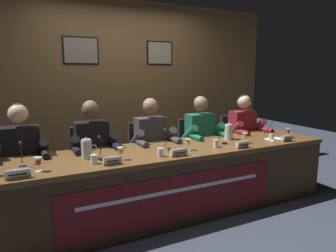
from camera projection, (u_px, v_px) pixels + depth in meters
The scene contains 35 objects.
ground_plane at pixel (168, 211), 3.43m from camera, with size 12.00×12.00×0.00m, color #383D4C.
wall_back_panelled at pixel (122, 89), 4.59m from camera, with size 5.10×0.14×2.60m.
conference_table at pixel (173, 171), 3.24m from camera, with size 3.90×0.86×0.73m.
chair_far_left at pixel (23, 176), 3.26m from camera, with size 0.44×0.45×0.92m.
panelist_far_left at pixel (22, 155), 3.04m from camera, with size 0.51×0.48×1.25m.
nameplate_far_left at pixel (18, 174), 2.36m from camera, with size 0.19×0.06×0.08m.
juice_glass_far_left at pixel (38, 162), 2.52m from camera, with size 0.06×0.06×0.12m.
microphone_far_left at pixel (22, 159), 2.64m from camera, with size 0.06×0.17×0.22m.
chair_left at pixel (91, 167), 3.58m from camera, with size 0.44×0.45×0.92m.
panelist_left at pixel (93, 148), 3.35m from camera, with size 0.51×0.48×1.25m.
nameplate_left at pixel (112, 160), 2.72m from camera, with size 0.17×0.06×0.08m.
juice_glass_left at pixel (120, 151), 2.86m from camera, with size 0.06×0.06×0.12m.
water_cup_left at pixel (94, 160), 2.74m from camera, with size 0.06×0.06×0.08m.
microphone_left at pixel (102, 152), 2.88m from camera, with size 0.06×0.17×0.22m.
chair_center at pixel (147, 159), 3.89m from camera, with size 0.44×0.45×0.92m.
panelist_center at pixel (153, 141), 3.67m from camera, with size 0.51×0.48×1.25m.
nameplate_center at pixel (179, 152), 3.00m from camera, with size 0.18×0.06×0.08m.
juice_glass_center at pixel (188, 142), 3.21m from camera, with size 0.06×0.06×0.12m.
water_cup_center at pixel (160, 153), 2.98m from camera, with size 0.06×0.06×0.08m.
microphone_center at pixel (168, 143), 3.25m from camera, with size 0.06×0.17×0.22m.
chair_right at pixel (195, 153), 4.21m from camera, with size 0.44×0.45×0.92m.
panelist_right at pixel (203, 136), 3.98m from camera, with size 0.51×0.48×1.25m.
nameplate_right at pixel (243, 144), 3.32m from camera, with size 0.16×0.06×0.08m.
juice_glass_right at pixel (245, 136), 3.53m from camera, with size 0.06×0.06×0.12m.
water_cup_right at pixel (216, 144), 3.36m from camera, with size 0.06×0.06×0.08m.
microphone_right at pixel (222, 137), 3.53m from camera, with size 0.06×0.17×0.22m.
chair_far_right at pixel (236, 147), 4.52m from camera, with size 0.44×0.45×0.92m.
panelist_far_right at pixel (246, 131), 4.30m from camera, with size 0.51×0.48×1.25m.
nameplate_far_right at pixel (287, 138), 3.65m from camera, with size 0.15×0.06×0.08m.
juice_glass_far_right at pixel (288, 131), 3.84m from camera, with size 0.06×0.06×0.12m.
water_cup_far_right at pixel (272, 137), 3.69m from camera, with size 0.06×0.06×0.08m.
microphone_far_right at pixel (270, 131), 3.89m from camera, with size 0.06×0.17×0.22m.
water_pitcher_left_side at pixel (87, 149), 2.90m from camera, with size 0.15×0.10×0.21m.
water_pitcher_right_side at pixel (229, 132), 3.74m from camera, with size 0.15×0.10×0.21m.
document_stack_far_right at pixel (275, 139), 3.75m from camera, with size 0.21×0.15×0.01m.
Camera 1 is at (-1.43, -2.88, 1.55)m, focal length 32.34 mm.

